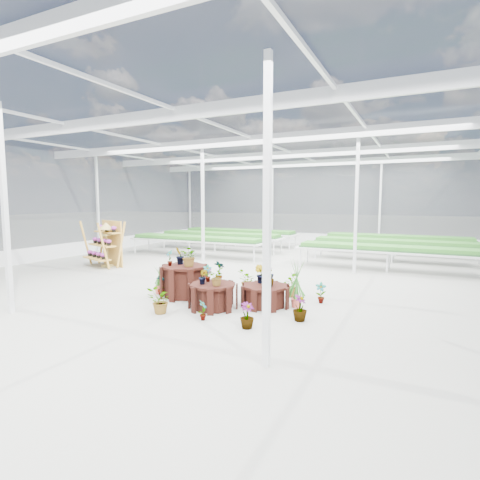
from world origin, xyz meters
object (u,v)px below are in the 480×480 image
at_px(bird_table, 107,245).
at_px(shelf_rack, 103,244).
at_px(plinth_mid, 213,296).
at_px(plinth_low, 265,296).
at_px(plinth_tall, 184,281).

bearing_deg(bird_table, shelf_rack, 172.56).
bearing_deg(shelf_rack, plinth_mid, -5.46).
distance_m(plinth_mid, plinth_low, 1.22).
distance_m(plinth_tall, bird_table, 5.58).
bearing_deg(plinth_tall, plinth_low, 2.60).
relative_size(plinth_tall, plinth_low, 1.07).
relative_size(plinth_tall, shelf_rack, 0.70).
height_order(plinth_tall, plinth_mid, plinth_tall).
bearing_deg(plinth_low, plinth_mid, -145.01).
xyz_separation_m(plinth_tall, bird_table, (-5.04, 2.35, 0.43)).
distance_m(plinth_tall, plinth_low, 2.21).
height_order(plinth_mid, bird_table, bird_table).
height_order(plinth_mid, shelf_rack, shelf_rack).
xyz_separation_m(plinth_mid, bird_table, (-6.24, 2.95, 0.54)).
distance_m(plinth_low, shelf_rack, 7.82).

